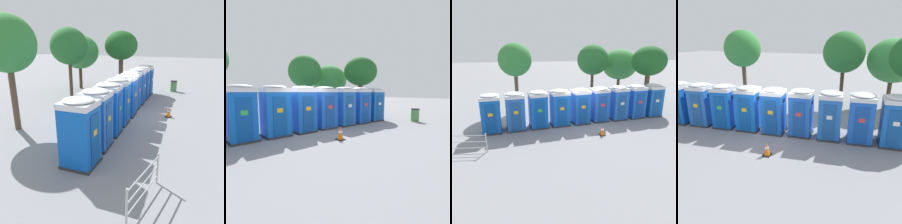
% 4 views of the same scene
% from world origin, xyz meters
% --- Properties ---
extents(ground_plane, '(120.00, 120.00, 0.00)m').
position_xyz_m(ground_plane, '(0.00, 0.00, 0.00)').
color(ground_plane, gray).
extents(portapotty_0, '(1.31, 1.30, 2.54)m').
position_xyz_m(portapotty_0, '(-6.05, -0.57, 1.28)').
color(portapotty_0, '#2D2D33').
rests_on(portapotty_0, ground).
extents(portapotty_1, '(1.36, 1.35, 2.54)m').
position_xyz_m(portapotty_1, '(-4.55, -0.36, 1.28)').
color(portapotty_1, '#2D2D33').
rests_on(portapotty_1, ground).
extents(portapotty_2, '(1.35, 1.37, 2.54)m').
position_xyz_m(portapotty_2, '(-3.04, -0.17, 1.28)').
color(portapotty_2, '#2D2D33').
rests_on(portapotty_2, ground).
extents(portapotty_3, '(1.39, 1.36, 2.54)m').
position_xyz_m(portapotty_3, '(-1.53, 0.02, 1.28)').
color(portapotty_3, '#2D2D33').
rests_on(portapotty_3, ground).
extents(portapotty_4, '(1.32, 1.34, 2.54)m').
position_xyz_m(portapotty_4, '(-0.02, 0.16, 1.28)').
color(portapotty_4, '#2D2D33').
rests_on(portapotty_4, ground).
extents(portapotty_5, '(1.28, 1.30, 2.54)m').
position_xyz_m(portapotty_5, '(1.48, 0.41, 1.28)').
color(portapotty_5, '#2D2D33').
rests_on(portapotty_5, ground).
extents(portapotty_6, '(1.33, 1.35, 2.54)m').
position_xyz_m(portapotty_6, '(3.00, 0.54, 1.28)').
color(portapotty_6, '#2D2D33').
rests_on(portapotty_6, ground).
extents(portapotty_7, '(1.37, 1.35, 2.54)m').
position_xyz_m(portapotty_7, '(4.51, 0.70, 1.28)').
color(portapotty_7, '#2D2D33').
rests_on(portapotty_7, ground).
extents(portapotty_8, '(1.32, 1.30, 2.54)m').
position_xyz_m(portapotty_8, '(6.02, 0.85, 1.28)').
color(portapotty_8, '#2D2D33').
rests_on(portapotty_8, ground).
extents(street_tree_0, '(3.60, 3.60, 5.03)m').
position_xyz_m(street_tree_0, '(5.94, 7.40, 3.46)').
color(street_tree_0, '#4C3826').
rests_on(street_tree_0, ground).
extents(street_tree_1, '(2.99, 2.99, 5.35)m').
position_xyz_m(street_tree_1, '(6.97, 3.57, 4.01)').
color(street_tree_1, brown).
rests_on(street_tree_1, ground).
extents(street_tree_2, '(2.73, 2.73, 5.60)m').
position_xyz_m(street_tree_2, '(-4.55, 4.35, 4.21)').
color(street_tree_2, brown).
rests_on(street_tree_2, ground).
extents(street_tree_3, '(2.95, 2.95, 5.47)m').
position_xyz_m(street_tree_3, '(2.64, 6.14, 4.03)').
color(street_tree_3, '#4C3826').
rests_on(street_tree_3, ground).
extents(trash_can, '(0.60, 0.60, 0.98)m').
position_xyz_m(trash_can, '(8.41, -1.13, 0.49)').
color(trash_can, '#518C4C').
rests_on(trash_can, ground).
extents(traffic_cone, '(0.36, 0.36, 0.64)m').
position_xyz_m(traffic_cone, '(0.79, -2.31, 0.31)').
color(traffic_cone, black).
rests_on(traffic_cone, ground).
extents(event_barrier, '(2.05, 0.29, 1.05)m').
position_xyz_m(event_barrier, '(-6.96, -3.25, 0.57)').
color(event_barrier, '#B7B7BC').
rests_on(event_barrier, ground).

